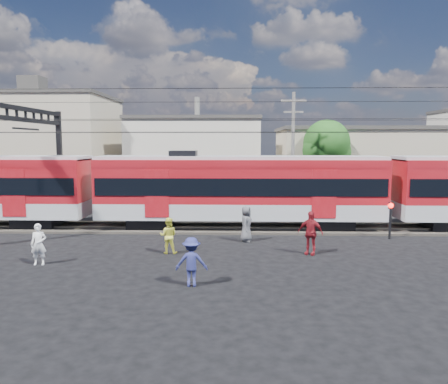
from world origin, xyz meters
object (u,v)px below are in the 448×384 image
at_px(pedestrian_a, 39,244).
at_px(crossing_signal, 390,214).
at_px(pedestrian_c, 191,262).
at_px(commuter_train, 244,187).

bearing_deg(pedestrian_a, crossing_signal, 9.88).
bearing_deg(pedestrian_c, pedestrian_a, -22.37).
bearing_deg(commuter_train, pedestrian_c, -100.70).
xyz_separation_m(pedestrian_a, pedestrian_c, (6.45, -2.44, 0.01)).
distance_m(commuter_train, crossing_signal, 7.93).
distance_m(commuter_train, pedestrian_a, 11.45).
bearing_deg(crossing_signal, commuter_train, 161.90).
relative_size(commuter_train, crossing_signal, 26.34).
bearing_deg(commuter_train, pedestrian_a, -137.46).
xyz_separation_m(commuter_train, pedestrian_a, (-8.36, -7.67, -1.56)).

